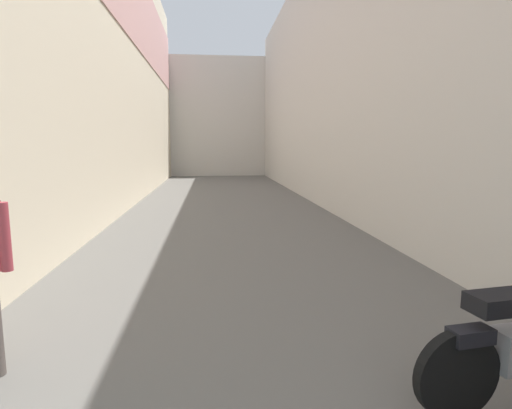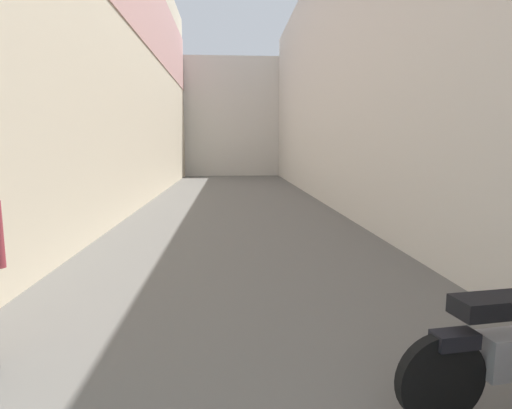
# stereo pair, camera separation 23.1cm
# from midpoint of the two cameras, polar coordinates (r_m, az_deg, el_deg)

# --- Properties ---
(ground_plane) EXTENTS (41.99, 41.99, 0.00)m
(ground_plane) POSITION_cam_midpoint_polar(r_m,az_deg,el_deg) (9.18, -1.79, -2.88)
(ground_plane) COLOR #66635E
(building_left) EXTENTS (0.45, 25.99, 8.58)m
(building_left) POSITION_cam_midpoint_polar(r_m,az_deg,el_deg) (11.56, -17.77, 20.69)
(building_left) COLOR beige
(building_left) RESTS_ON ground
(building_right) EXTENTS (0.45, 25.99, 7.61)m
(building_right) POSITION_cam_midpoint_polar(r_m,az_deg,el_deg) (11.64, 12.93, 18.11)
(building_right) COLOR beige
(building_right) RESTS_ON ground
(building_far_end) EXTENTS (8.40, 2.00, 6.73)m
(building_far_end) POSITION_cam_midpoint_polar(r_m,az_deg,el_deg) (25.06, -3.13, 11.86)
(building_far_end) COLOR beige
(building_far_end) RESTS_ON ground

